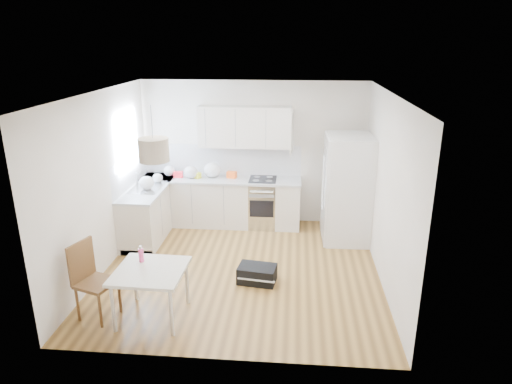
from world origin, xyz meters
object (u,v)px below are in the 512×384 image
dining_chair (97,281)px  gym_bag (257,274)px  refrigerator (348,189)px  dining_table (150,275)px

dining_chair → gym_bag: dining_chair is taller
refrigerator → dining_table: 3.83m
refrigerator → gym_bag: 2.36m
refrigerator → dining_table: refrigerator is taller
refrigerator → dining_table: size_ratio=2.12×
dining_table → gym_bag: bearing=40.1°
dining_table → dining_chair: bearing=-174.2°
refrigerator → gym_bag: bearing=-131.5°
dining_table → gym_bag: (1.26, 1.00, -0.48)m
refrigerator → dining_table: bearing=-136.1°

